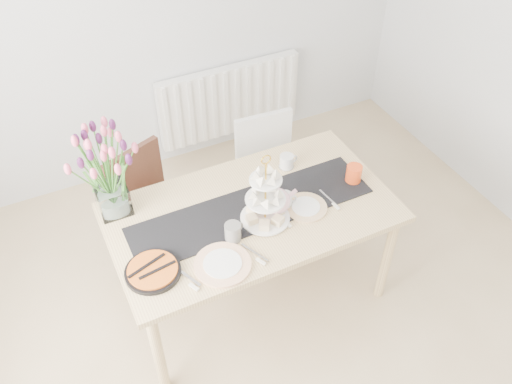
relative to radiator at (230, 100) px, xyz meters
name	(u,v)px	position (x,y,z in m)	size (l,w,h in m)	color
room_shell	(329,221)	(-0.50, -2.19, 0.85)	(4.50, 4.50, 4.50)	tan
radiator	(230,100)	(0.00, 0.00, 0.00)	(1.20, 0.08, 0.60)	white
dining_table	(252,219)	(-0.52, -1.49, 0.22)	(1.60, 0.90, 0.75)	tan
chair_brown	(149,201)	(-0.97, -0.89, 0.04)	(0.54, 0.54, 0.84)	#3D1E16
chair_white	(269,165)	(-0.10, -0.90, 0.03)	(0.44, 0.44, 0.83)	silver
table_runner	(252,209)	(-0.52, -1.49, 0.30)	(1.40, 0.35, 0.01)	black
tulip_vase	(104,163)	(-1.21, -1.15, 0.65)	(0.63, 0.63, 0.54)	silver
cake_stand	(265,204)	(-0.48, -1.59, 0.42)	(0.27, 0.27, 0.40)	gold
teapot	(276,201)	(-0.40, -1.56, 0.38)	(0.25, 0.20, 0.16)	silver
cream_jug	(287,161)	(-0.16, -1.25, 0.34)	(0.09, 0.09, 0.09)	silver
tart_tin	(153,271)	(-1.16, -1.68, 0.32)	(0.28, 0.28, 0.03)	black
mug_grey	(233,232)	(-0.70, -1.64, 0.35)	(0.09, 0.09, 0.10)	slate
mug_white	(285,200)	(-0.33, -1.54, 0.34)	(0.08, 0.08, 0.09)	silver
mug_orange	(354,174)	(0.13, -1.53, 0.36)	(0.09, 0.09, 0.11)	#F04C1A
plate_left	(223,264)	(-0.82, -1.79, 0.31)	(0.30, 0.30, 0.02)	white
plate_right	(306,207)	(-0.24, -1.61, 0.31)	(0.24, 0.24, 0.01)	silver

